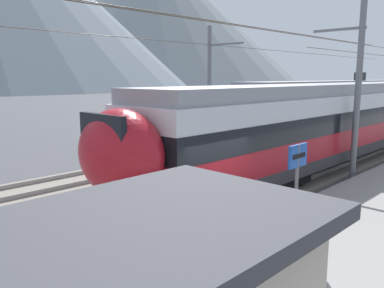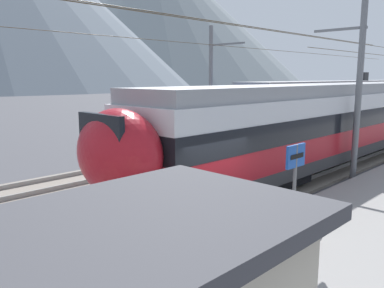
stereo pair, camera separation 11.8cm
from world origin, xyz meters
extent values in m
plane|color=#424247|center=(0.00, 0.00, 0.00)|extent=(400.00, 400.00, 0.00)
cube|color=slate|center=(0.00, 1.23, 0.06)|extent=(120.00, 3.00, 0.12)
cube|color=gray|center=(0.00, 0.51, 0.20)|extent=(120.00, 0.07, 0.16)
cube|color=gray|center=(0.00, 1.95, 0.20)|extent=(120.00, 0.07, 0.16)
cube|color=slate|center=(0.00, 7.07, 0.06)|extent=(120.00, 3.00, 0.12)
cube|color=gray|center=(0.00, 6.35, 0.20)|extent=(120.00, 0.07, 0.16)
cube|color=gray|center=(0.00, 7.79, 0.20)|extent=(120.00, 0.07, 0.16)
cube|color=#2D2D30|center=(13.94, 1.23, 0.92)|extent=(30.86, 2.86, 0.45)
cube|color=maroon|center=(13.94, 1.23, 1.57)|extent=(30.86, 2.86, 0.85)
cube|color=black|center=(13.94, 1.23, 2.38)|extent=(30.86, 2.90, 0.75)
cube|color=silver|center=(13.94, 1.23, 3.08)|extent=(30.86, 2.86, 0.65)
cube|color=gray|center=(13.94, 1.23, 3.62)|extent=(30.56, 2.66, 0.45)
cube|color=black|center=(4.37, 1.23, 0.49)|extent=(2.80, 2.29, 0.42)
ellipsoid|color=maroon|center=(-2.04, 1.23, 2.27)|extent=(1.80, 2.63, 2.25)
cube|color=black|center=(-2.54, 1.23, 2.70)|extent=(0.16, 1.72, 1.19)
cube|color=#2D2D30|center=(23.89, 7.07, 0.92)|extent=(25.53, 2.85, 0.45)
cube|color=#1E429E|center=(23.89, 7.07, 1.57)|extent=(25.53, 2.85, 0.85)
cube|color=black|center=(23.89, 7.07, 2.38)|extent=(25.53, 2.89, 0.75)
cube|color=white|center=(23.89, 7.07, 3.08)|extent=(25.53, 2.85, 0.65)
cube|color=gray|center=(23.89, 7.07, 3.62)|extent=(25.23, 2.65, 0.45)
cube|color=black|center=(15.98, 7.07, 0.49)|extent=(2.80, 2.28, 0.42)
cube|color=black|center=(31.80, 7.07, 0.49)|extent=(2.80, 2.28, 0.42)
ellipsoid|color=#1E429E|center=(10.58, 7.07, 2.27)|extent=(1.80, 2.62, 2.25)
cube|color=black|center=(10.08, 7.07, 2.70)|extent=(0.16, 1.71, 1.19)
cube|color=black|center=(27.72, 7.07, 4.20)|extent=(0.90, 0.70, 0.70)
cylinder|color=slate|center=(7.91, -0.60, 3.73)|extent=(0.24, 0.24, 7.47)
cube|color=slate|center=(7.91, 0.32, 6.00)|extent=(0.10, 2.13, 0.10)
cylinder|color=#473823|center=(7.91, 1.23, 5.75)|extent=(41.47, 0.02, 0.02)
cylinder|color=slate|center=(10.46, 9.41, 3.58)|extent=(0.24, 0.24, 7.17)
cube|color=slate|center=(10.46, 8.24, 6.03)|extent=(0.10, 2.64, 0.10)
cylinder|color=#473823|center=(10.46, 7.07, 5.78)|extent=(41.47, 0.02, 0.02)
cylinder|color=#59595B|center=(-0.07, -2.52, 1.55)|extent=(0.08, 0.08, 2.32)
cube|color=#19479E|center=(-0.07, -2.52, 2.46)|extent=(0.70, 0.06, 0.50)
cube|color=black|center=(-0.07, -2.56, 2.46)|extent=(0.52, 0.01, 0.10)
cube|color=maroon|center=(0.03, -2.79, 0.54)|extent=(0.32, 0.18, 0.29)
torus|color=maroon|center=(0.03, -2.79, 0.73)|extent=(0.16, 0.02, 0.16)
cylinder|color=brown|center=(1.15, -2.13, 0.56)|extent=(0.50, 0.50, 0.32)
sphere|color=#33752D|center=(1.15, -2.13, 0.90)|extent=(0.62, 0.62, 0.62)
sphere|color=#DB5193|center=(1.15, -2.13, 1.04)|extent=(0.34, 0.34, 0.34)
cube|color=#3D3D42|center=(-6.67, -4.21, 2.91)|extent=(5.27, 2.32, 0.16)
cone|color=slate|center=(151.98, 185.58, 42.23)|extent=(183.39, 183.39, 84.46)
camera|label=1|loc=(-7.67, -6.69, 4.15)|focal=36.82mm
camera|label=2|loc=(-7.59, -6.78, 4.15)|focal=36.82mm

